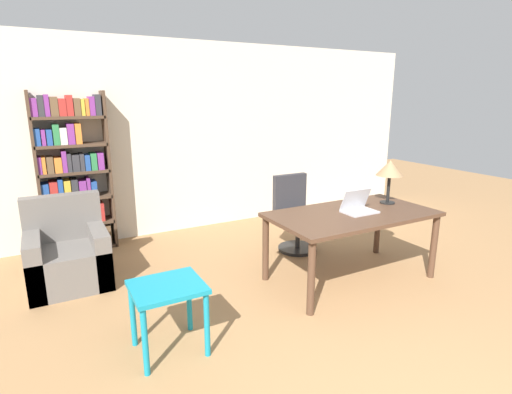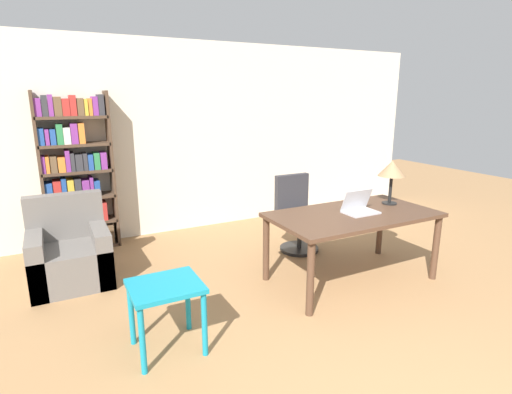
{
  "view_description": "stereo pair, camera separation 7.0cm",
  "coord_description": "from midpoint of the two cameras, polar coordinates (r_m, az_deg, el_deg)",
  "views": [
    {
      "loc": [
        -1.91,
        -1.04,
        1.93
      ],
      "look_at": [
        -0.14,
        2.22,
        1.0
      ],
      "focal_mm": 28.0,
      "sensor_mm": 36.0,
      "label": 1
    },
    {
      "loc": [
        -1.85,
        -1.07,
        1.93
      ],
      "look_at": [
        -0.14,
        2.22,
        1.0
      ],
      "focal_mm": 28.0,
      "sensor_mm": 36.0,
      "label": 2
    }
  ],
  "objects": [
    {
      "name": "side_table_blue",
      "position": [
        3.2,
        -13.13,
        -13.78
      ],
      "size": [
        0.53,
        0.47,
        0.56
      ],
      "color": "teal",
      "rests_on": "ground_plane"
    },
    {
      "name": "wall_back",
      "position": [
        5.92,
        -9.98,
        8.28
      ],
      "size": [
        8.0,
        0.06,
        2.7
      ],
      "color": "beige",
      "rests_on": "ground_plane"
    },
    {
      "name": "bookshelf",
      "position": [
        5.49,
        -25.06,
        2.5
      ],
      "size": [
        0.85,
        0.28,
        2.01
      ],
      "color": "#4C3828",
      "rests_on": "ground_plane"
    },
    {
      "name": "table_lamp",
      "position": [
        4.72,
        18.2,
        3.79
      ],
      "size": [
        0.3,
        0.3,
        0.5
      ],
      "color": "black",
      "rests_on": "desk"
    },
    {
      "name": "laptop",
      "position": [
        4.33,
        13.93,
        -1.42
      ],
      "size": [
        0.35,
        0.24,
        0.24
      ],
      "color": "#B2B2B7",
      "rests_on": "desk"
    },
    {
      "name": "office_chair",
      "position": [
        5.17,
        5.2,
        -2.71
      ],
      "size": [
        0.5,
        0.5,
        0.96
      ],
      "color": "black",
      "rests_on": "ground_plane"
    },
    {
      "name": "armchair",
      "position": [
        4.71,
        -25.66,
        -7.68
      ],
      "size": [
        0.78,
        0.77,
        0.91
      ],
      "color": "#66605B",
      "rests_on": "ground_plane"
    },
    {
      "name": "desk",
      "position": [
        4.34,
        13.08,
        -3.25
      ],
      "size": [
        1.75,
        0.94,
        0.75
      ],
      "color": "#4C3323",
      "rests_on": "ground_plane"
    }
  ]
}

